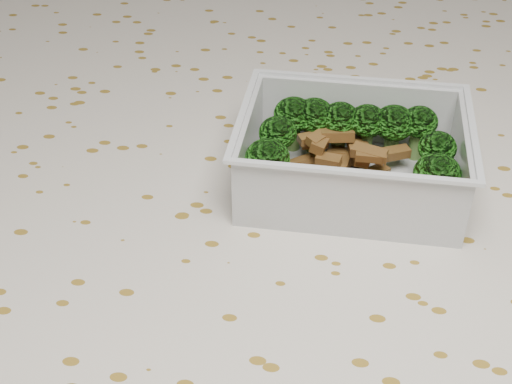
# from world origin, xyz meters

# --- Properties ---
(dining_table) EXTENTS (1.40, 0.90, 0.75)m
(dining_table) POSITION_xyz_m (0.00, 0.00, 0.67)
(dining_table) COLOR brown
(dining_table) RESTS_ON ground
(tablecloth) EXTENTS (1.46, 0.96, 0.19)m
(tablecloth) POSITION_xyz_m (0.00, 0.00, 0.72)
(tablecloth) COLOR beige
(tablecloth) RESTS_ON dining_table
(lunch_container) EXTENTS (0.17, 0.13, 0.06)m
(lunch_container) POSITION_xyz_m (0.06, 0.05, 0.78)
(lunch_container) COLOR silver
(lunch_container) RESTS_ON tablecloth
(broccoli_florets) EXTENTS (0.15, 0.10, 0.04)m
(broccoli_florets) POSITION_xyz_m (0.06, 0.07, 0.79)
(broccoli_florets) COLOR #608C3F
(broccoli_florets) RESTS_ON lunch_container
(meat_pile) EXTENTS (0.10, 0.06, 0.03)m
(meat_pile) POSITION_xyz_m (0.05, 0.06, 0.77)
(meat_pile) COLOR brown
(meat_pile) RESTS_ON lunch_container
(sausage) EXTENTS (0.14, 0.04, 0.03)m
(sausage) POSITION_xyz_m (0.06, 0.01, 0.78)
(sausage) COLOR #D14F31
(sausage) RESTS_ON lunch_container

